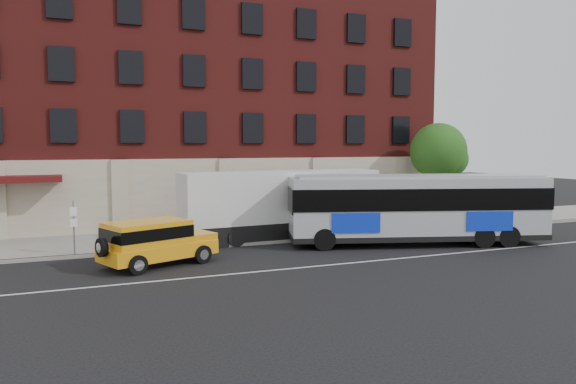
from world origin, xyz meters
name	(u,v)px	position (x,y,z in m)	size (l,w,h in m)	color
ground	(309,270)	(0.00, 0.00, 0.00)	(120.00, 120.00, 0.00)	black
sidewalk	(240,234)	(0.00, 9.00, 0.07)	(60.00, 6.00, 0.15)	gray
kerb	(258,243)	(0.00, 6.00, 0.07)	(60.00, 0.25, 0.15)	gray
lane_line	(304,267)	(0.00, 0.50, 0.01)	(60.00, 0.12, 0.01)	beige
building	(204,105)	(-0.01, 16.92, 7.58)	(30.00, 12.10, 15.00)	maroon
sign_pole	(74,225)	(-8.50, 6.15, 1.45)	(0.30, 0.20, 2.50)	gray
street_tree	(439,153)	(13.54, 9.48, 4.41)	(3.60, 3.60, 6.20)	#3D2C1E
city_bus	(417,206)	(7.31, 3.07, 1.91)	(12.87, 6.34, 3.46)	#9DA2A8
yellow_suv	(154,240)	(-5.53, 3.09, 1.07)	(5.01, 3.47, 1.87)	orange
shipping_container	(282,206)	(1.73, 7.14, 1.77)	(10.82, 2.83, 3.57)	black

